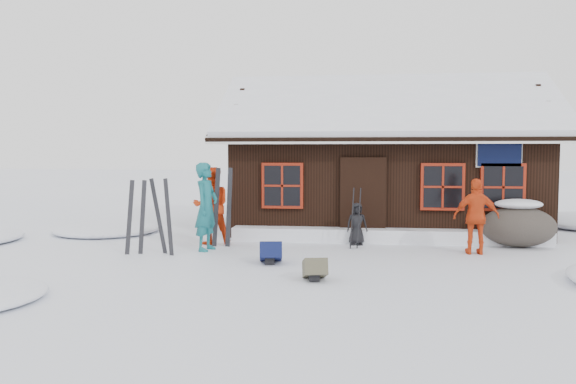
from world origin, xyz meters
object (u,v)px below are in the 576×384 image
at_px(boulder, 518,225).
at_px(backpack_blue, 271,255).
at_px(backpack_olive, 315,272).
at_px(ski_pair_left, 136,218).
at_px(skier_orange_right, 476,216).
at_px(skier_teal, 206,207).
at_px(skier_orange_left, 212,206).
at_px(skier_crouched, 357,224).
at_px(ski_poles, 355,219).

relative_size(boulder, backpack_blue, 2.97).
xyz_separation_m(backpack_blue, backpack_olive, (0.97, -1.36, -0.02)).
relative_size(ski_pair_left, backpack_olive, 3.19).
distance_m(skier_orange_right, ski_pair_left, 7.28).
bearing_deg(boulder, skier_teal, -169.16).
height_order(skier_orange_left, ski_pair_left, skier_orange_left).
xyz_separation_m(skier_crouched, ski_pair_left, (-4.69, -1.80, 0.27)).
bearing_deg(skier_orange_right, boulder, -136.61).
height_order(skier_teal, skier_orange_left, skier_teal).
height_order(skier_orange_right, ski_pair_left, skier_orange_right).
height_order(skier_crouched, ski_poles, ski_poles).
bearing_deg(skier_orange_right, ski_pair_left, 7.00).
xyz_separation_m(ski_poles, backpack_blue, (-1.64, -1.92, -0.52)).
height_order(skier_orange_left, skier_orange_right, skier_orange_left).
xyz_separation_m(ski_poles, backpack_olive, (-0.68, -3.28, -0.53)).
distance_m(skier_orange_right, skier_crouched, 2.71).
xyz_separation_m(skier_orange_right, ski_poles, (-2.57, 0.39, -0.14)).
bearing_deg(skier_crouched, backpack_blue, -136.74).
bearing_deg(backpack_blue, skier_crouched, 46.77).
bearing_deg(backpack_olive, skier_orange_right, 30.93).
distance_m(skier_teal, backpack_olive, 3.80).
distance_m(skier_crouched, backpack_olive, 3.89).
height_order(ski_poles, backpack_olive, ski_poles).
relative_size(boulder, ski_poles, 1.19).
xyz_separation_m(skier_crouched, backpack_olive, (-0.71, -3.81, -0.36)).
relative_size(skier_teal, boulder, 1.15).
bearing_deg(ski_pair_left, skier_orange_right, -2.78).
height_order(skier_crouched, backpack_blue, skier_crouched).
xyz_separation_m(skier_teal, skier_orange_right, (5.85, 0.25, -0.17)).
bearing_deg(skier_orange_left, skier_teal, 76.98).
bearing_deg(skier_orange_right, ski_poles, -8.57).
bearing_deg(skier_crouched, skier_teal, -172.94).
bearing_deg(backpack_blue, skier_orange_left, 120.17).
bearing_deg(backpack_olive, skier_teal, 123.87).
height_order(skier_crouched, ski_pair_left, ski_pair_left).
xyz_separation_m(boulder, backpack_blue, (-5.37, -2.62, -0.35)).
distance_m(skier_teal, skier_orange_left, 0.88).
xyz_separation_m(skier_crouched, backpack_blue, (-1.68, -2.45, -0.34)).
xyz_separation_m(skier_orange_left, backpack_olive, (2.71, -3.51, -0.77)).
bearing_deg(boulder, backpack_blue, -153.97).
relative_size(skier_orange_right, ski_poles, 1.14).
distance_m(backpack_blue, backpack_olive, 1.67).
xyz_separation_m(skier_orange_left, ski_pair_left, (-1.27, -1.51, -0.14)).
relative_size(skier_teal, skier_orange_left, 1.07).
height_order(skier_orange_right, ski_poles, skier_orange_right).
relative_size(boulder, ski_pair_left, 1.03).
bearing_deg(skier_teal, ski_poles, -68.55).
bearing_deg(skier_orange_right, backpack_olive, 41.76).
height_order(skier_orange_right, skier_crouched, skier_orange_right).
distance_m(boulder, backpack_olive, 5.95).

